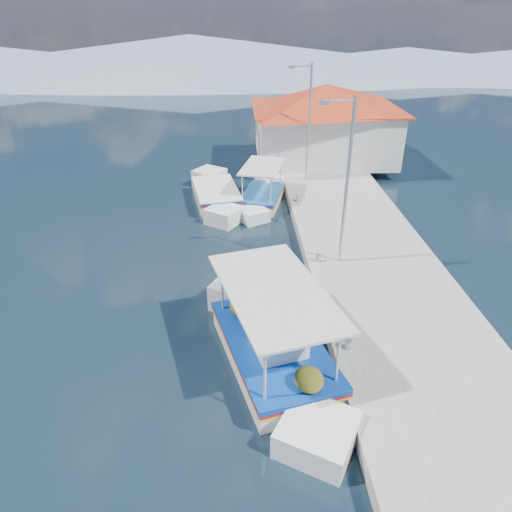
{
  "coord_description": "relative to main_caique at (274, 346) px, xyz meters",
  "views": [
    {
      "loc": [
        0.74,
        -13.07,
        9.13
      ],
      "look_at": [
        1.4,
        1.09,
        1.3
      ],
      "focal_mm": 32.49,
      "sensor_mm": 36.0,
      "label": 1
    }
  ],
  "objects": [
    {
      "name": "lamp_post_far",
      "position": [
        2.78,
        13.83,
        3.32
      ],
      "size": [
        1.21,
        0.14,
        6.0
      ],
      "color": "#A5A8AD",
      "rests_on": "quay"
    },
    {
      "name": "mountain_ridge",
      "position": [
        4.82,
        58.83,
        1.51
      ],
      "size": [
        171.4,
        96.0,
        5.5
      ],
      "color": "gray",
      "rests_on": "ground"
    },
    {
      "name": "bollards",
      "position": [
        2.07,
        8.08,
        0.12
      ],
      "size": [
        0.2,
        17.2,
        0.3
      ],
      "color": "#A5A8AD",
      "rests_on": "quay"
    },
    {
      "name": "ground",
      "position": [
        -1.73,
        2.83,
        -0.53
      ],
      "size": [
        160.0,
        160.0,
        0.0
      ],
      "primitive_type": "plane",
      "color": "black",
      "rests_on": "ground"
    },
    {
      "name": "caique_green_canopy",
      "position": [
        0.34,
        11.87,
        -0.2
      ],
      "size": [
        2.79,
        5.78,
        2.24
      ],
      "rotation": [
        0.0,
        0.0,
        0.27
      ],
      "color": "white",
      "rests_on": "ground"
    },
    {
      "name": "caique_blue_hull",
      "position": [
        -1.95,
        12.1,
        -0.2
      ],
      "size": [
        2.85,
        6.89,
        1.24
      ],
      "rotation": [
        0.0,
        0.0,
        -0.18
      ],
      "color": "white",
      "rests_on": "ground"
    },
    {
      "name": "main_caique",
      "position": [
        0.0,
        0.0,
        0.0
      ],
      "size": [
        3.9,
        8.1,
        2.77
      ],
      "rotation": [
        0.0,
        0.0,
        -0.27
      ],
      "color": "white",
      "rests_on": "ground"
    },
    {
      "name": "harbor_building",
      "position": [
        4.47,
        17.83,
        2.24
      ],
      "size": [
        10.49,
        10.49,
        4.4
      ],
      "color": "silver",
      "rests_on": "quay"
    },
    {
      "name": "quay",
      "position": [
        4.17,
        8.83,
        -0.28
      ],
      "size": [
        5.0,
        44.0,
        0.5
      ],
      "primitive_type": "cube",
      "color": "#AFACA4",
      "rests_on": "ground"
    },
    {
      "name": "lamp_post_near",
      "position": [
        2.78,
        4.83,
        3.32
      ],
      "size": [
        1.21,
        0.14,
        6.0
      ],
      "color": "#A5A8AD",
      "rests_on": "quay"
    }
  ]
}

